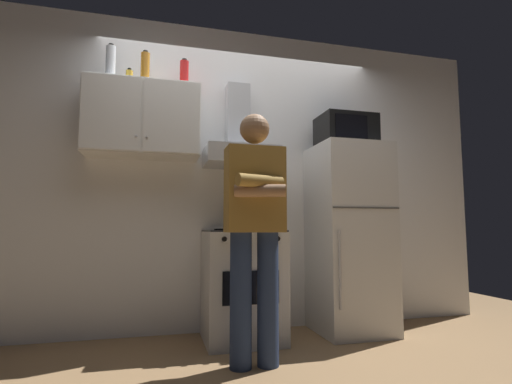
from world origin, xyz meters
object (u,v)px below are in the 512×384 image
Objects in this scene: bottle_soda_red at (184,75)px; bottle_liquor_amber at (145,68)px; bottle_vodka_clear at (111,63)px; range_hood at (239,144)px; cooking_pot at (262,221)px; refrigerator at (349,237)px; stove_oven at (242,284)px; upper_cabinet at (143,120)px; bottle_spice_jar at (129,77)px; person_standing at (255,224)px; microwave at (346,132)px.

bottle_soda_red is 0.33m from bottle_liquor_amber.
range_hood is at bearing 1.45° from bottle_vodka_clear.
range_hood is 0.72m from cooking_pot.
cooking_pot is at bearing -171.68° from refrigerator.
refrigerator is (0.95, 0.00, 0.37)m from stove_oven.
refrigerator reaches higher than cooking_pot.
bottle_spice_jar is (-0.12, 0.02, 0.36)m from upper_cabinet.
refrigerator reaches higher than stove_oven.
person_standing reaches higher than cooking_pot.
microwave is 1.16m from cooking_pot.
microwave is 1.50m from bottle_soda_red.
upper_cabinet is at bearing 100.46° from bottle_liquor_amber.
bottle_soda_red reaches higher than microwave.
microwave is at bearing -2.37° from bottle_liquor_amber.
refrigerator is 3.33× the size of microwave.
upper_cabinet is at bearing 175.93° from refrigerator.
cooking_pot reaches higher than stove_oven.
bottle_liquor_amber is 0.27m from bottle_vodka_clear.
range_hood reaches higher than person_standing.
bottle_vodka_clear is (-0.27, 0.01, 0.01)m from bottle_liquor_amber.
person_standing is at bearing -110.30° from cooking_pot.
microwave is at bearing -2.30° from bottle_vodka_clear.
range_hood reaches higher than microwave.
bottle_vodka_clear is (-1.01, 0.71, 1.29)m from person_standing.
person_standing is (-0.05, -0.61, 0.47)m from stove_oven.
upper_cabinet is at bearing 171.10° from stove_oven.
upper_cabinet is 3.03× the size of bottle_vodka_clear.
bottle_vodka_clear reaches higher than stove_oven.
bottle_liquor_amber reaches higher than range_hood.
person_standing is at bearing -148.77° from refrigerator.
range_hood is 2.76× the size of cooking_pot.
refrigerator is 2.29m from bottle_spice_jar.
bottle_spice_jar reaches higher than microwave.
microwave is at bearing -5.64° from bottle_soda_red.
cooking_pot is 1.60m from bottle_spice_jar.
bottle_soda_red reaches higher than upper_cabinet.
stove_oven is 3.29× the size of bottle_soda_red.
bottle_spice_jar is (-1.87, 0.15, 1.31)m from refrigerator.
refrigerator is at bearing -6.37° from bottle_soda_red.
bottle_liquor_amber is at bearing -79.54° from upper_cabinet.
microwave is 0.29× the size of person_standing.
bottle_spice_jar is (-0.92, 0.02, 0.51)m from range_hood.
bottle_spice_jar reaches higher than cooking_pot.
stove_oven is 2.94× the size of bottle_vodka_clear.
stove_oven is 1.02m from refrigerator.
range_hood is 2.82× the size of bottle_soda_red.
upper_cabinet is 1.26m from cooking_pot.
person_standing is at bearing -34.94° from bottle_vodka_clear.
bottle_soda_red reaches higher than stove_oven.
bottle_soda_red is (0.32, 0.03, 0.43)m from upper_cabinet.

